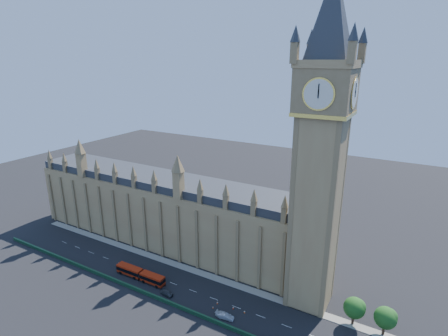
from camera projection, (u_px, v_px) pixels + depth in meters
The scene contains 15 objects.
ground at pixel (183, 287), 115.52m from camera, with size 400.00×400.00×0.00m, color black.
palace_westminster at pixel (164, 210), 141.43m from camera, with size 120.00×20.00×28.00m.
elizabeth_tower at pixel (323, 128), 93.07m from camera, with size 20.59×20.59×105.00m.
bridge_parapet at pixel (166, 301), 107.86m from camera, with size 160.00×0.60×1.20m, color #1E4C2D.
kerb_north at pixel (199, 272), 123.39m from camera, with size 160.00×3.00×0.16m, color gray.
tree_east_near at pixel (355, 308), 97.68m from camera, with size 6.00×6.00×8.50m.
tree_east_far at pixel (386, 317), 93.92m from camera, with size 6.00×6.00×8.50m.
red_bus at pixel (140, 274), 119.34m from camera, with size 19.57×3.28×3.32m.
car_grey at pixel (167, 293), 111.33m from camera, with size 1.77×4.40×1.50m, color #3A3D41.
car_silver at pixel (226, 317), 101.15m from camera, with size 1.63×4.67×1.54m, color #A5A7AD.
car_white at pixel (224, 315), 101.88m from camera, with size 2.05×5.03×1.46m, color silver.
cone_a at pixel (217, 303), 107.50m from camera, with size 0.49×0.49×0.73m.
cone_b at pixel (233, 308), 105.27m from camera, with size 0.54×0.54×0.74m.
cone_c at pixel (213, 307), 105.58m from camera, with size 0.43×0.43×0.65m.
cone_d at pixel (245, 312), 103.61m from camera, with size 0.55×0.55×0.78m.
Camera 1 is at (60.36, -79.09, 72.03)m, focal length 28.00 mm.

